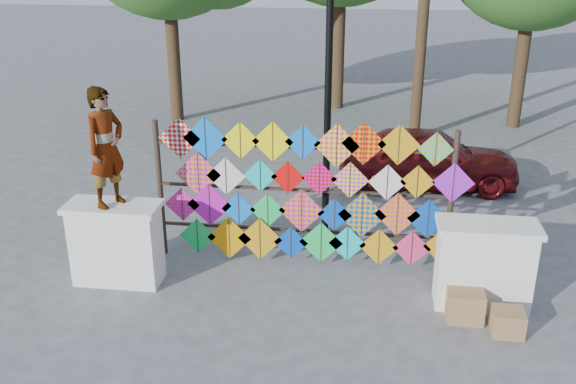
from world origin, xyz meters
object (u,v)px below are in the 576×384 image
Objects in this scene: sedan at (428,157)px; vendor_woman at (106,147)px; kite_rack at (306,195)px; lamppost at (328,83)px.

vendor_woman is at bearing 131.14° from sedan.
lamppost reaches higher than kite_rack.
sedan is 3.81m from lamppost.
kite_rack is 1.35× the size of sedan.
lamppost reaches higher than sedan.
sedan is at bearing 52.06° from lamppost.
vendor_woman is 0.39× the size of lamppost.
vendor_woman reaches higher than sedan.
vendor_woman is at bearing -161.65° from kite_rack.
lamppost reaches higher than vendor_woman.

